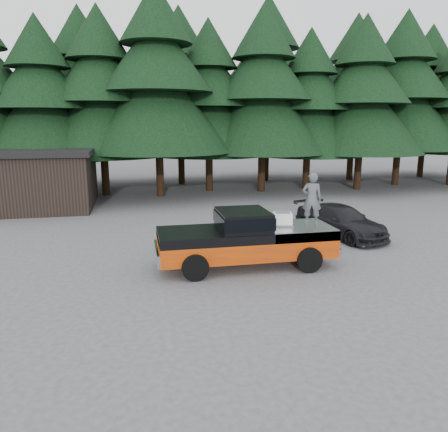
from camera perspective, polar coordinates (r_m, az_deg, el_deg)
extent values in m
plane|color=#4C4B4E|center=(15.01, -0.85, -6.30)|extent=(120.00, 120.00, 0.00)
cube|color=black|center=(14.36, 2.51, -0.44)|extent=(1.66, 1.90, 0.59)
cube|color=white|center=(14.86, 7.66, -0.44)|extent=(0.70, 0.62, 0.41)
imported|color=#4C4F52|center=(14.95, 11.40, 2.19)|extent=(0.77, 0.65, 1.79)
imported|color=black|center=(19.10, 14.96, -0.64)|extent=(3.11, 4.82, 1.30)
cube|color=black|center=(26.93, -25.30, 4.10)|extent=(8.00, 6.00, 3.00)
cube|color=black|center=(26.78, -25.62, 7.60)|extent=(8.40, 6.40, 0.30)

